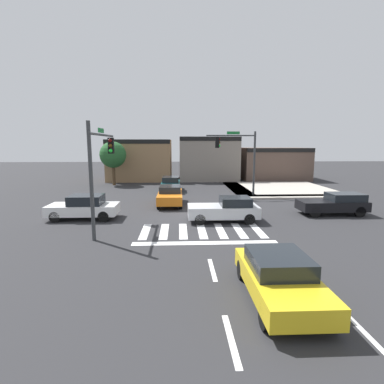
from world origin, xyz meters
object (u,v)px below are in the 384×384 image
at_px(car_white, 84,207).
at_px(car_teal, 171,184).
at_px(traffic_signal_northeast, 238,152).
at_px(car_black, 335,204).
at_px(traffic_signal_southwest, 101,158).
at_px(car_silver, 225,209).
at_px(roadside_tree, 113,155).
at_px(car_orange, 170,195).
at_px(car_yellow, 279,277).

bearing_deg(car_white, car_teal, -114.67).
height_order(traffic_signal_northeast, car_black, traffic_signal_northeast).
height_order(traffic_signal_northeast, traffic_signal_southwest, traffic_signal_northeast).
bearing_deg(car_silver, roadside_tree, -58.72).
bearing_deg(car_teal, car_white, -24.67).
bearing_deg(car_silver, car_orange, -56.10).
relative_size(car_yellow, car_black, 0.98).
height_order(traffic_signal_southwest, car_black, traffic_signal_southwest).
distance_m(car_white, car_teal, 12.03).
distance_m(car_teal, roadside_tree, 8.39).
bearing_deg(car_black, roadside_tree, -40.91).
bearing_deg(roadside_tree, traffic_signal_southwest, -79.78).
xyz_separation_m(traffic_signal_southwest, car_yellow, (7.01, -7.76, -3.12)).
distance_m(traffic_signal_southwest, roadside_tree, 18.20).
bearing_deg(car_black, car_teal, -43.76).
xyz_separation_m(car_orange, car_black, (10.82, -3.68, -0.00)).
bearing_deg(car_white, traffic_signal_northeast, -145.37).
xyz_separation_m(car_yellow, car_black, (7.21, 10.55, 0.04)).
relative_size(traffic_signal_southwest, roadside_tree, 1.15).
bearing_deg(car_orange, roadside_tree, -149.93).
bearing_deg(car_black, traffic_signal_southwest, 11.08).
height_order(car_orange, roadside_tree, roadside_tree).
height_order(car_silver, car_white, car_white).
distance_m(car_orange, car_teal, 6.82).
bearing_deg(car_white, traffic_signal_southwest, 126.88).
relative_size(car_silver, car_teal, 1.00).
bearing_deg(car_orange, traffic_signal_northeast, 120.75).
xyz_separation_m(car_teal, car_yellow, (3.75, -21.04, -0.04)).
distance_m(car_black, roadside_tree, 23.24).
xyz_separation_m(traffic_signal_southwest, car_orange, (3.40, 6.46, -3.08)).
height_order(car_black, roadside_tree, roadside_tree).
bearing_deg(traffic_signal_northeast, car_yellow, 83.07).
relative_size(car_silver, car_orange, 0.96).
height_order(traffic_signal_northeast, car_orange, traffic_signal_northeast).
height_order(car_silver, car_black, car_silver).
height_order(car_orange, car_white, car_white).
relative_size(car_orange, car_yellow, 1.03).
bearing_deg(car_yellow, car_orange, 14.24).
height_order(traffic_signal_southwest, roadside_tree, traffic_signal_southwest).
bearing_deg(car_silver, car_yellow, 91.17).
distance_m(traffic_signal_northeast, car_silver, 9.39).
relative_size(traffic_signal_northeast, roadside_tree, 1.16).
relative_size(traffic_signal_northeast, car_yellow, 1.35).
bearing_deg(traffic_signal_northeast, car_black, 125.51).
xyz_separation_m(car_white, car_black, (15.98, 0.44, -0.01)).
bearing_deg(traffic_signal_northeast, car_white, 34.63).
bearing_deg(traffic_signal_northeast, car_orange, 30.75).
bearing_deg(car_orange, traffic_signal_southwest, -27.73).
bearing_deg(car_yellow, traffic_signal_southwest, 42.07).
relative_size(traffic_signal_southwest, car_orange, 1.30).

